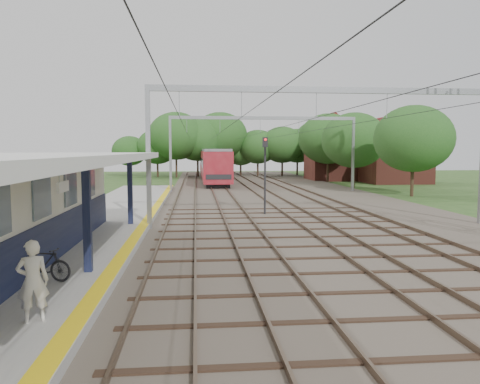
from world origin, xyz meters
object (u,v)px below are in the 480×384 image
bicycle (44,264)px  signal_post (265,165)px  person (33,281)px  train (212,163)px

bicycle → signal_post: size_ratio=0.34×
person → signal_post: signal_post is taller
train → signal_post: bearing=-87.1°
bicycle → signal_post: signal_post is taller
train → signal_post: 36.99m
person → signal_post: bearing=-131.7°
person → train: bearing=-114.7°
train → person: bearing=-95.9°
signal_post → bicycle: bearing=-110.2°
person → train: 54.88m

